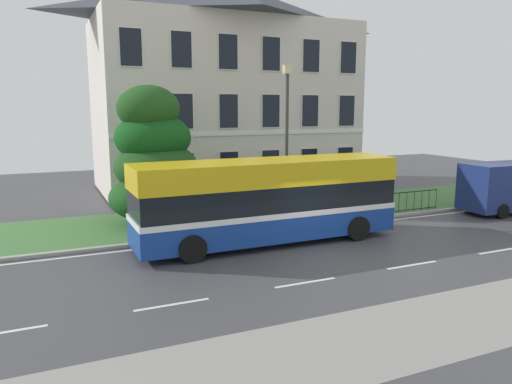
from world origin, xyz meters
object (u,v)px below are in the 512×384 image
at_px(georgian_townhouse, 224,86).
at_px(single_decker_bus, 268,200).
at_px(evergreen_tree, 154,162).
at_px(white_panel_van, 511,187).
at_px(litter_bin, 222,214).
at_px(street_lamp_post, 287,133).

bearing_deg(georgian_townhouse, single_decker_bus, -103.05).
distance_m(evergreen_tree, white_panel_van, 17.16).
relative_size(white_panel_van, litter_bin, 5.15).
xyz_separation_m(georgian_townhouse, street_lamp_post, (-0.84, -10.13, -2.42)).
distance_m(georgian_townhouse, white_panel_van, 17.01).
relative_size(georgian_townhouse, street_lamp_post, 2.28).
xyz_separation_m(white_panel_van, litter_bin, (-14.16, 2.41, -0.57)).
xyz_separation_m(evergreen_tree, single_decker_bus, (3.26, -4.56, -1.13)).
height_order(evergreen_tree, street_lamp_post, street_lamp_post).
relative_size(white_panel_van, street_lamp_post, 0.86).
bearing_deg(white_panel_van, evergreen_tree, 166.69).
bearing_deg(evergreen_tree, single_decker_bus, -54.45).
bearing_deg(single_decker_bus, white_panel_van, 0.26).
bearing_deg(white_panel_van, georgian_townhouse, 131.03).
distance_m(white_panel_van, street_lamp_post, 11.73).
relative_size(evergreen_tree, white_panel_van, 1.02).
height_order(georgian_townhouse, single_decker_bus, georgian_townhouse).
bearing_deg(evergreen_tree, georgian_townhouse, 52.68).
xyz_separation_m(georgian_townhouse, white_panel_van, (10.32, -12.51, -5.15)).
height_order(evergreen_tree, white_panel_van, evergreen_tree).
bearing_deg(street_lamp_post, georgian_townhouse, 85.28).
relative_size(evergreen_tree, litter_bin, 5.24).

